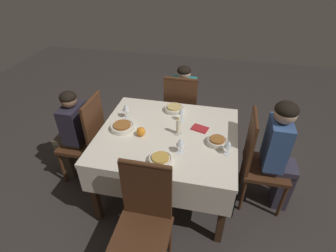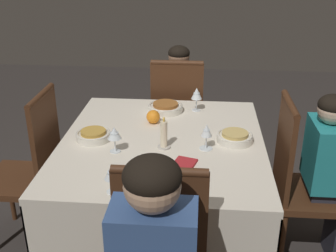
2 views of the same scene
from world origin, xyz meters
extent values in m
plane|color=#332D2B|center=(0.00, 0.00, 0.00)|extent=(8.00, 8.00, 0.00)
cube|color=silver|center=(0.00, 0.00, 0.73)|extent=(1.29, 1.14, 0.04)
cube|color=silver|center=(0.00, 0.57, 0.58)|extent=(1.29, 0.01, 0.27)
cube|color=silver|center=(0.00, -0.57, 0.58)|extent=(1.29, 0.01, 0.27)
cube|color=silver|center=(0.64, 0.00, 0.58)|extent=(0.01, 1.14, 0.27)
cube|color=silver|center=(-0.64, 0.00, 0.58)|extent=(0.01, 1.14, 0.27)
cube|color=#3D2616|center=(-0.57, 0.50, 0.36)|extent=(0.06, 0.06, 0.71)
cube|color=#3D2616|center=(-0.57, -0.50, 0.36)|extent=(0.06, 0.06, 0.71)
cube|color=#472816|center=(0.76, 0.06, 0.72)|extent=(0.03, 0.38, 0.53)
cylinder|color=#472816|center=(0.76, 0.06, 0.99)|extent=(0.04, 0.37, 0.04)
cube|color=#472816|center=(0.00, 0.88, 0.43)|extent=(0.41, 0.41, 0.04)
cube|color=#472816|center=(0.00, 0.68, 0.72)|extent=(0.38, 0.03, 0.53)
cylinder|color=#472816|center=(0.00, 0.68, 0.99)|extent=(0.37, 0.04, 0.04)
cylinder|color=#472816|center=(-0.18, 1.06, 0.21)|extent=(0.03, 0.03, 0.41)
cylinder|color=#472816|center=(0.18, 0.69, 0.21)|extent=(0.03, 0.03, 0.41)
cylinder|color=#472816|center=(-0.18, 0.69, 0.21)|extent=(0.03, 0.03, 0.41)
cube|color=#472816|center=(-0.95, 0.03, 0.43)|extent=(0.41, 0.41, 0.04)
cube|color=#472816|center=(-0.76, 0.03, 0.72)|extent=(0.03, 0.38, 0.53)
cylinder|color=#472816|center=(-0.76, 0.03, 0.99)|extent=(0.04, 0.37, 0.04)
cylinder|color=#472816|center=(-1.13, 0.21, 0.21)|extent=(0.03, 0.03, 0.41)
cylinder|color=#472816|center=(-1.13, -0.15, 0.21)|extent=(0.03, 0.03, 0.41)
cylinder|color=#472816|center=(-0.77, 0.21, 0.21)|extent=(0.03, 0.03, 0.41)
cylinder|color=#472816|center=(-0.77, -0.15, 0.21)|extent=(0.03, 0.03, 0.41)
cube|color=#472816|center=(-0.01, -0.88, 0.43)|extent=(0.41, 0.41, 0.04)
cube|color=#472816|center=(-0.01, -0.68, 0.72)|extent=(0.38, 0.03, 0.53)
cylinder|color=#472816|center=(-0.01, -0.68, 0.99)|extent=(0.37, 0.04, 0.04)
cylinder|color=#472816|center=(-0.19, -1.06, 0.21)|extent=(0.03, 0.03, 0.41)
cylinder|color=#472816|center=(-0.19, -0.69, 0.21)|extent=(0.03, 0.03, 0.41)
cylinder|color=#472816|center=(0.17, -0.69, 0.21)|extent=(0.03, 0.03, 0.41)
sphere|color=#D6A884|center=(0.98, 0.06, 1.07)|extent=(0.19, 0.19, 0.19)
ellipsoid|color=black|center=(0.98, 0.06, 1.10)|extent=(0.19, 0.19, 0.13)
cube|color=#282833|center=(0.00, 0.99, 0.48)|extent=(0.24, 0.31, 0.06)
cube|color=teal|center=(0.00, 0.91, 0.70)|extent=(0.30, 0.18, 0.37)
sphere|color=beige|center=(0.00, 0.91, 0.96)|extent=(0.16, 0.16, 0.16)
ellipsoid|color=black|center=(0.00, 0.91, 0.99)|extent=(0.16, 0.16, 0.11)
cube|color=#4C4233|center=(-1.15, 0.03, 0.23)|extent=(0.14, 0.22, 0.45)
cube|color=#4C4233|center=(-1.07, 0.03, 0.48)|extent=(0.31, 0.24, 0.06)
cube|color=#282333|center=(-0.98, 0.03, 0.71)|extent=(0.18, 0.30, 0.38)
sphere|color=#9E7051|center=(-0.98, 0.03, 0.97)|extent=(0.16, 0.16, 0.16)
ellipsoid|color=black|center=(-0.98, 0.03, 1.00)|extent=(0.16, 0.16, 0.11)
cylinder|color=silver|center=(0.46, -0.05, 0.77)|extent=(0.18, 0.18, 0.04)
torus|color=silver|center=(0.46, -0.05, 0.79)|extent=(0.18, 0.18, 0.01)
cylinder|color=#995B28|center=(0.46, -0.05, 0.79)|extent=(0.13, 0.13, 0.02)
cylinder|color=white|center=(0.55, -0.17, 0.75)|extent=(0.06, 0.06, 0.00)
cylinder|color=white|center=(0.55, -0.17, 0.79)|extent=(0.01, 0.01, 0.07)
cone|color=white|center=(0.55, -0.17, 0.85)|extent=(0.07, 0.07, 0.07)
cylinder|color=white|center=(0.55, -0.17, 0.84)|extent=(0.04, 0.04, 0.03)
cylinder|color=silver|center=(-0.02, 0.41, 0.77)|extent=(0.20, 0.20, 0.04)
torus|color=silver|center=(-0.02, 0.41, 0.79)|extent=(0.20, 0.20, 0.01)
cylinder|color=tan|center=(-0.02, 0.41, 0.79)|extent=(0.15, 0.15, 0.02)
cylinder|color=white|center=(0.09, 0.25, 0.75)|extent=(0.07, 0.07, 0.00)
cylinder|color=white|center=(0.09, 0.25, 0.79)|extent=(0.01, 0.01, 0.07)
cone|color=white|center=(0.09, 0.25, 0.86)|extent=(0.06, 0.06, 0.07)
cylinder|color=white|center=(0.09, 0.25, 0.85)|extent=(0.04, 0.04, 0.03)
cylinder|color=silver|center=(-0.44, -0.02, 0.77)|extent=(0.23, 0.23, 0.04)
torus|color=silver|center=(-0.44, -0.02, 0.79)|extent=(0.22, 0.22, 0.01)
cylinder|color=#995B28|center=(-0.44, -0.02, 0.79)|extent=(0.16, 0.16, 0.02)
cylinder|color=white|center=(-0.46, 0.18, 0.75)|extent=(0.06, 0.06, 0.00)
cylinder|color=white|center=(-0.46, 0.18, 0.79)|extent=(0.01, 0.01, 0.08)
cone|color=white|center=(-0.46, 0.18, 0.87)|extent=(0.07, 0.07, 0.07)
cylinder|color=white|center=(-0.46, 0.18, 0.85)|extent=(0.04, 0.04, 0.03)
cylinder|color=silver|center=(0.02, -0.39, 0.77)|extent=(0.20, 0.20, 0.04)
torus|color=silver|center=(0.02, -0.39, 0.79)|extent=(0.19, 0.19, 0.01)
cylinder|color=gold|center=(0.02, -0.39, 0.79)|extent=(0.14, 0.14, 0.02)
cylinder|color=white|center=(0.16, -0.24, 0.75)|extent=(0.06, 0.06, 0.00)
cylinder|color=white|center=(0.16, -0.24, 0.79)|extent=(0.01, 0.01, 0.07)
cone|color=white|center=(0.16, -0.24, 0.86)|extent=(0.07, 0.07, 0.07)
cylinder|color=white|center=(0.16, -0.24, 0.85)|extent=(0.04, 0.04, 0.03)
cylinder|color=beige|center=(0.10, 0.02, 0.75)|extent=(0.07, 0.07, 0.01)
cylinder|color=beige|center=(0.10, 0.02, 0.83)|extent=(0.04, 0.04, 0.15)
ellipsoid|color=#F9C64C|center=(0.10, 0.02, 0.92)|extent=(0.01, 0.01, 0.03)
sphere|color=orange|center=(-0.23, -0.08, 0.79)|extent=(0.08, 0.08, 0.08)
cube|color=#AD2328|center=(0.29, 0.13, 0.75)|extent=(0.18, 0.15, 0.01)
camera|label=1|loc=(0.42, -1.91, 2.22)|focal=28.00mm
camera|label=2|loc=(2.13, 0.21, 1.79)|focal=45.00mm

